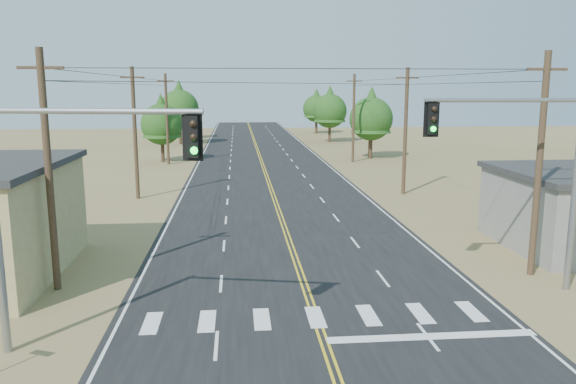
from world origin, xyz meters
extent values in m
cube|color=black|center=(0.00, 30.00, 0.01)|extent=(15.00, 200.00, 0.02)
cylinder|color=gray|center=(-11.50, 9.00, 0.75)|extent=(0.06, 0.06, 1.50)
cylinder|color=#4C3826|center=(-10.50, 12.00, 5.00)|extent=(0.30, 0.30, 10.00)
cube|color=#4C3826|center=(-10.50, 12.00, 9.20)|extent=(1.80, 0.12, 0.12)
cylinder|color=#4C3826|center=(-10.50, 32.00, 5.00)|extent=(0.30, 0.30, 10.00)
cube|color=#4C3826|center=(-10.50, 32.00, 9.20)|extent=(1.80, 0.12, 0.12)
cylinder|color=#4C3826|center=(-10.50, 52.00, 5.00)|extent=(0.30, 0.30, 10.00)
cube|color=#4C3826|center=(-10.50, 52.00, 9.20)|extent=(1.80, 0.12, 0.12)
cylinder|color=#4C3826|center=(10.50, 12.00, 5.00)|extent=(0.30, 0.30, 10.00)
cube|color=#4C3826|center=(10.50, 12.00, 9.20)|extent=(1.80, 0.12, 0.12)
cylinder|color=#4C3826|center=(10.50, 32.00, 5.00)|extent=(0.30, 0.30, 10.00)
cube|color=#4C3826|center=(10.50, 32.00, 9.20)|extent=(1.80, 0.12, 0.12)
cylinder|color=#4C3826|center=(10.50, 52.00, 5.00)|extent=(0.30, 0.30, 10.00)
cube|color=#4C3826|center=(10.50, 52.00, 9.20)|extent=(1.80, 0.12, 0.12)
cylinder|color=gray|center=(-7.03, 5.48, 7.74)|extent=(6.60, 1.60, 0.17)
cube|color=black|center=(-4.07, 4.84, 7.03)|extent=(0.44, 0.40, 1.20)
sphere|color=black|center=(-4.03, 4.64, 7.41)|extent=(0.22, 0.22, 0.22)
sphere|color=black|center=(-4.03, 4.64, 7.03)|extent=(0.22, 0.22, 0.22)
sphere|color=#0CE533|center=(-4.03, 4.64, 6.65)|extent=(0.22, 0.22, 0.22)
cylinder|color=gray|center=(11.00, 10.00, 3.91)|extent=(0.27, 0.27, 7.82)
cylinder|color=gray|center=(7.79, 10.16, 7.94)|extent=(6.43, 0.50, 0.18)
cube|color=black|center=(4.92, 10.31, 7.21)|extent=(0.41, 0.35, 1.23)
sphere|color=black|center=(4.93, 10.11, 7.60)|extent=(0.22, 0.22, 0.22)
sphere|color=black|center=(4.93, 10.11, 7.21)|extent=(0.22, 0.22, 0.22)
sphere|color=#0CE533|center=(4.93, 10.11, 6.82)|extent=(0.22, 0.22, 0.22)
cylinder|color=#3F2D1E|center=(-11.39, 54.20, 1.42)|extent=(0.40, 0.40, 2.83)
cone|color=#214B15|center=(-11.39, 54.20, 5.35)|extent=(4.41, 4.41, 5.03)
sphere|color=#214B15|center=(-11.39, 54.20, 4.33)|extent=(4.72, 4.72, 4.72)
cylinder|color=#3F2D1E|center=(-11.38, 75.17, 1.74)|extent=(0.44, 0.44, 3.48)
cone|color=#214B15|center=(-11.38, 75.17, 6.58)|extent=(5.42, 5.42, 6.19)
sphere|color=#214B15|center=(-11.38, 75.17, 5.32)|extent=(5.81, 5.81, 5.81)
cylinder|color=#3F2D1E|center=(-11.31, 85.28, 1.28)|extent=(0.39, 0.39, 2.56)
cone|color=#214B15|center=(-11.31, 85.28, 4.83)|extent=(3.98, 3.98, 4.54)
sphere|color=#214B15|center=(-11.31, 85.28, 3.90)|extent=(4.26, 4.26, 4.26)
cylinder|color=#3F2D1E|center=(13.32, 55.21, 1.56)|extent=(0.51, 0.51, 3.12)
cone|color=#214B15|center=(13.32, 55.21, 5.90)|extent=(4.86, 4.86, 5.55)
sphere|color=#214B15|center=(13.32, 55.21, 4.77)|extent=(5.20, 5.20, 5.20)
cylinder|color=#3F2D1E|center=(11.82, 76.50, 1.60)|extent=(0.43, 0.43, 3.20)
cone|color=#214B15|center=(11.82, 76.50, 6.04)|extent=(4.97, 4.97, 5.68)
sphere|color=#214B15|center=(11.82, 76.50, 4.88)|extent=(5.33, 5.33, 5.33)
cylinder|color=#3F2D1E|center=(12.17, 93.97, 1.52)|extent=(0.48, 0.48, 3.04)
cone|color=#214B15|center=(12.17, 93.97, 5.74)|extent=(4.72, 4.72, 5.40)
sphere|color=#214B15|center=(12.17, 93.97, 4.64)|extent=(5.06, 5.06, 5.06)
camera|label=1|loc=(-2.81, -11.48, 8.40)|focal=35.00mm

